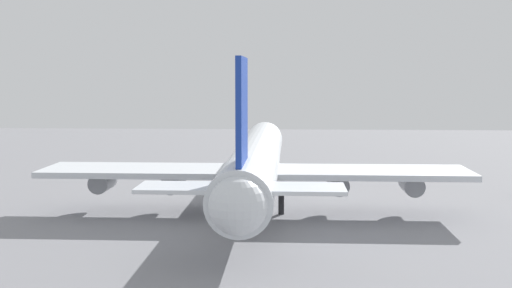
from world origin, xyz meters
The scene contains 3 objects.
ground_plane centered at (0.00, 0.00, 0.00)m, with size 239.41×239.41×0.00m, color gray.
cargo_airplane centered at (-0.31, 0.00, 5.98)m, with size 59.85×51.08×18.28m.
safety_cone_nose centered at (26.93, -1.99, 0.35)m, with size 0.49×0.49×0.70m, color orange.
Camera 1 is at (-78.28, -4.22, 16.64)m, focal length 44.66 mm.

